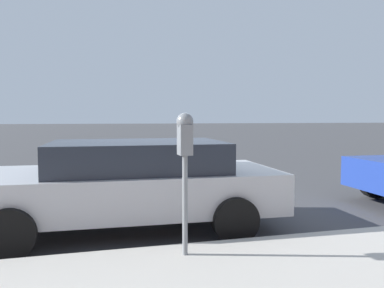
# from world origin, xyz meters

# --- Properties ---
(ground_plane) EXTENTS (220.00, 220.00, 0.00)m
(ground_plane) POSITION_xyz_m (0.00, 0.00, 0.00)
(ground_plane) COLOR #424244
(parking_meter) EXTENTS (0.21, 0.19, 1.61)m
(parking_meter) POSITION_xyz_m (-2.57, 0.13, 1.39)
(parking_meter) COLOR gray
(parking_meter) RESTS_ON sidewalk
(car_silver) EXTENTS (2.30, 4.66, 1.35)m
(car_silver) POSITION_xyz_m (-0.88, 0.61, 0.73)
(car_silver) COLOR #B7BABF
(car_silver) RESTS_ON ground_plane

